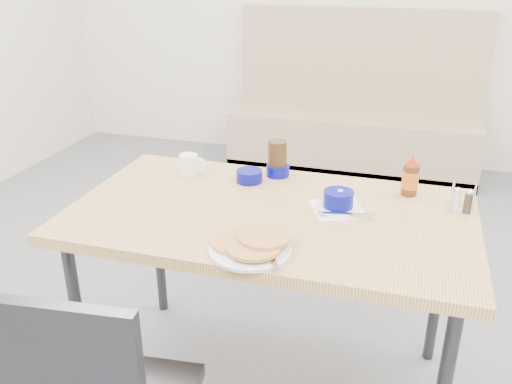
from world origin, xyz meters
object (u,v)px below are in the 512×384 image
(coffee_mug, at_px, (190,164))
(amber_tumbler, at_px, (277,158))
(grits_setting, at_px, (338,202))
(booth_bench, at_px, (353,125))
(condiment_caddy, at_px, (462,202))
(pancake_plate, at_px, (251,245))
(butter_bowl, at_px, (278,171))
(dining_table, at_px, (270,226))
(creamer_bowl, at_px, (249,176))
(syrup_bottle, at_px, (410,178))

(coffee_mug, distance_m, amber_tumbler, 0.36)
(grits_setting, bearing_deg, amber_tumbler, 137.76)
(coffee_mug, bearing_deg, grits_setting, -14.57)
(booth_bench, xyz_separation_m, condiment_caddy, (0.64, -2.35, 0.45))
(pancake_plate, relative_size, butter_bowl, 2.67)
(condiment_caddy, bearing_deg, grits_setting, -156.98)
(dining_table, distance_m, pancake_plate, 0.30)
(coffee_mug, xyz_separation_m, butter_bowl, (0.35, 0.09, -0.02))
(dining_table, height_order, grits_setting, grits_setting)
(grits_setting, height_order, condiment_caddy, condiment_caddy)
(creamer_bowl, bearing_deg, booth_bench, 86.27)
(grits_setting, bearing_deg, butter_bowl, 138.06)
(creamer_bowl, xyz_separation_m, syrup_bottle, (0.61, 0.05, 0.04))
(dining_table, height_order, amber_tumbler, amber_tumbler)
(creamer_bowl, bearing_deg, amber_tumbler, 49.72)
(amber_tumbler, relative_size, condiment_caddy, 1.41)
(pancake_plate, relative_size, syrup_bottle, 1.61)
(creamer_bowl, distance_m, butter_bowl, 0.13)
(booth_bench, xyz_separation_m, pancake_plate, (0.02, -2.82, 0.43))
(coffee_mug, height_order, syrup_bottle, syrup_bottle)
(booth_bench, distance_m, butter_bowl, 2.25)
(coffee_mug, height_order, butter_bowl, coffee_mug)
(condiment_caddy, distance_m, syrup_bottle, 0.21)
(dining_table, xyz_separation_m, grits_setting, (0.23, 0.07, 0.09))
(condiment_caddy, bearing_deg, creamer_bowl, -175.70)
(dining_table, xyz_separation_m, coffee_mug, (-0.40, 0.24, 0.11))
(butter_bowl, bearing_deg, booth_bench, 88.50)
(condiment_caddy, bearing_deg, syrup_bottle, 159.95)
(coffee_mug, relative_size, butter_bowl, 1.15)
(grits_setting, xyz_separation_m, butter_bowl, (-0.28, 0.26, -0.01))
(booth_bench, xyz_separation_m, grits_setting, (0.23, -2.46, 0.44))
(pancake_plate, height_order, grits_setting, grits_setting)
(dining_table, height_order, syrup_bottle, syrup_bottle)
(pancake_plate, bearing_deg, amber_tumbler, 97.32)
(pancake_plate, relative_size, creamer_bowl, 2.43)
(coffee_mug, relative_size, condiment_caddy, 1.07)
(pancake_plate, xyz_separation_m, coffee_mug, (-0.42, 0.53, 0.03))
(coffee_mug, height_order, condiment_caddy, condiment_caddy)
(booth_bench, height_order, dining_table, booth_bench)
(butter_bowl, height_order, condiment_caddy, condiment_caddy)
(pancake_plate, relative_size, condiment_caddy, 2.47)
(butter_bowl, bearing_deg, pancake_plate, -83.08)
(booth_bench, relative_size, creamer_bowl, 18.40)
(grits_setting, bearing_deg, syrup_bottle, 41.80)
(dining_table, height_order, creamer_bowl, creamer_bowl)
(dining_table, distance_m, syrup_bottle, 0.55)
(condiment_caddy, bearing_deg, amber_tumbler, 175.71)
(coffee_mug, bearing_deg, butter_bowl, 14.72)
(grits_setting, xyz_separation_m, amber_tumbler, (-0.29, 0.26, 0.04))
(dining_table, bearing_deg, amber_tumbler, 100.69)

